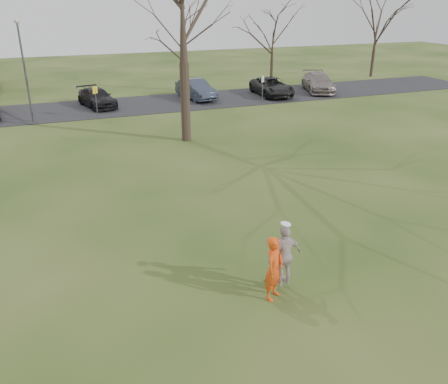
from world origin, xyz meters
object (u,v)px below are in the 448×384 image
(car_6, at_px, (272,87))
(lamp_post, at_px, (23,58))
(catching_play, at_px, (285,255))
(car_5, at_px, (196,89))
(car_7, at_px, (318,82))
(car_3, at_px, (97,98))
(big_tree, at_px, (182,5))
(player_defender, at_px, (274,268))

(car_6, relative_size, lamp_post, 0.80)
(catching_play, bearing_deg, car_5, 77.37)
(car_5, relative_size, car_7, 0.87)
(car_3, xyz_separation_m, big_tree, (3.59, -10.47, 6.32))
(car_3, distance_m, catching_play, 25.16)
(car_7, relative_size, big_tree, 0.37)
(car_6, relative_size, car_7, 0.97)
(catching_play, height_order, lamp_post, lamp_post)
(player_defender, xyz_separation_m, car_7, (16.63, 24.65, -0.11))
(big_tree, bearing_deg, car_6, 43.62)
(car_3, xyz_separation_m, car_6, (13.70, -0.83, 0.06))
(car_3, bearing_deg, car_7, -15.62)
(player_defender, bearing_deg, big_tree, 44.40)
(car_3, bearing_deg, lamp_post, -159.55)
(lamp_post, bearing_deg, car_5, 14.11)
(car_3, bearing_deg, big_tree, -84.55)
(car_5, xyz_separation_m, lamp_post, (-11.96, -3.01, 3.19))
(car_5, xyz_separation_m, car_6, (6.15, -0.87, -0.04))
(car_5, distance_m, car_6, 6.21)
(car_6, distance_m, catching_play, 26.96)
(car_7, relative_size, lamp_post, 0.82)
(lamp_post, bearing_deg, car_6, 6.72)
(car_7, height_order, lamp_post, lamp_post)
(car_5, distance_m, car_7, 10.59)
(car_7, bearing_deg, player_defender, -104.73)
(car_5, xyz_separation_m, car_7, (10.56, -0.72, 0.01))
(car_3, distance_m, lamp_post, 6.25)
(player_defender, height_order, car_7, player_defender)
(player_defender, height_order, car_3, player_defender)
(player_defender, height_order, car_5, player_defender)
(car_6, bearing_deg, car_5, 175.78)
(car_3, height_order, car_5, car_5)
(car_6, bearing_deg, catching_play, -112.05)
(catching_play, bearing_deg, player_defender, -149.13)
(car_6, xyz_separation_m, big_tree, (-10.11, -9.63, 6.26))
(lamp_post, distance_m, big_tree, 11.38)
(car_6, height_order, lamp_post, lamp_post)
(big_tree, bearing_deg, car_3, 108.91)
(car_6, relative_size, big_tree, 0.36)
(player_defender, xyz_separation_m, catching_play, (0.43, 0.26, 0.15))
(car_5, distance_m, big_tree, 12.83)
(big_tree, bearing_deg, lamp_post, 136.85)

